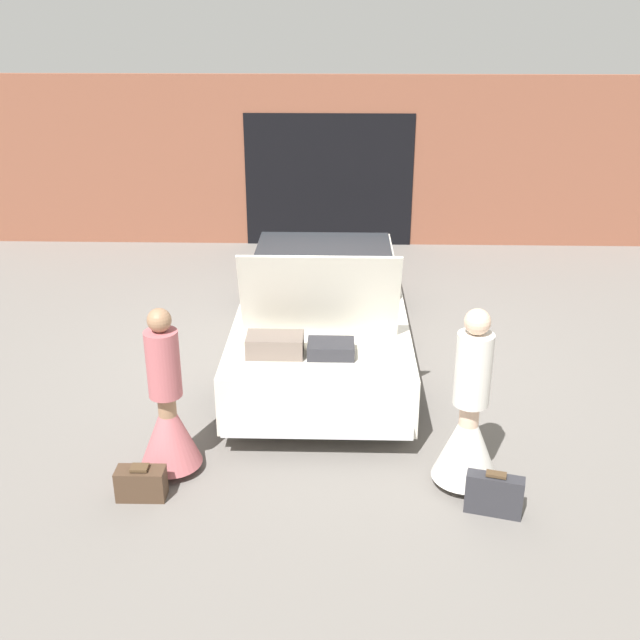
{
  "coord_description": "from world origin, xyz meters",
  "views": [
    {
      "loc": [
        0.19,
        -8.17,
        3.83
      ],
      "look_at": [
        0.0,
        -1.27,
        0.91
      ],
      "focal_mm": 42.0,
      "sensor_mm": 36.0,
      "label": 1
    }
  ],
  "objects_px": {
    "suitcase_beside_right_person": "(494,494)",
    "person_left": "(168,415)",
    "car": "(323,306)",
    "person_right": "(468,425)",
    "suitcase_beside_left_person": "(141,483)"
  },
  "relations": [
    {
      "from": "suitcase_beside_right_person",
      "to": "person_left",
      "type": "bearing_deg",
      "value": 168.7
    },
    {
      "from": "car",
      "to": "suitcase_beside_right_person",
      "type": "relative_size",
      "value": 9.89
    },
    {
      "from": "car",
      "to": "suitcase_beside_right_person",
      "type": "height_order",
      "value": "car"
    },
    {
      "from": "person_left",
      "to": "suitcase_beside_right_person",
      "type": "xyz_separation_m",
      "value": [
        2.74,
        -0.55,
        -0.38
      ]
    },
    {
      "from": "person_right",
      "to": "suitcase_beside_right_person",
      "type": "distance_m",
      "value": 0.6
    },
    {
      "from": "car",
      "to": "person_right",
      "type": "xyz_separation_m",
      "value": [
        1.28,
        -2.73,
        0.04
      ]
    },
    {
      "from": "person_right",
      "to": "suitcase_beside_right_person",
      "type": "xyz_separation_m",
      "value": [
        0.18,
        -0.4,
        -0.4
      ]
    },
    {
      "from": "person_right",
      "to": "person_left",
      "type": "bearing_deg",
      "value": 74.35
    },
    {
      "from": "person_left",
      "to": "suitcase_beside_left_person",
      "type": "distance_m",
      "value": 0.61
    },
    {
      "from": "person_left",
      "to": "suitcase_beside_right_person",
      "type": "distance_m",
      "value": 2.82
    },
    {
      "from": "person_left",
      "to": "person_right",
      "type": "relative_size",
      "value": 0.95
    },
    {
      "from": "car",
      "to": "suitcase_beside_left_person",
      "type": "xyz_separation_m",
      "value": [
        -1.45,
        -3.01,
        -0.4
      ]
    },
    {
      "from": "suitcase_beside_left_person",
      "to": "suitcase_beside_right_person",
      "type": "height_order",
      "value": "suitcase_beside_right_person"
    },
    {
      "from": "car",
      "to": "person_right",
      "type": "distance_m",
      "value": 3.02
    },
    {
      "from": "person_left",
      "to": "suitcase_beside_right_person",
      "type": "bearing_deg",
      "value": 67.37
    }
  ]
}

